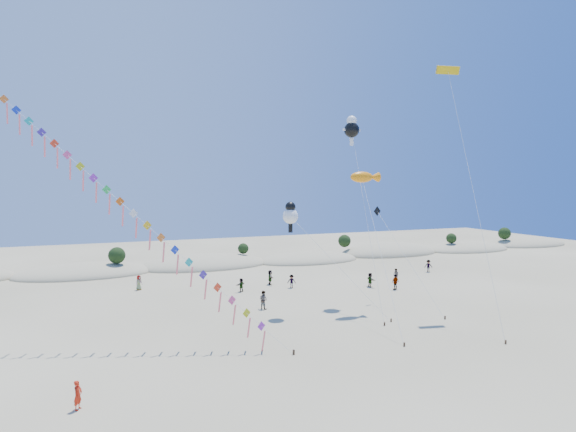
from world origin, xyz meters
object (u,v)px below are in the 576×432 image
at_px(parafoil_kite, 449,75).
at_px(fish_kite, 365,177).
at_px(flyer_foreground, 78,395).
at_px(kite_train, 115,198).

bearing_deg(parafoil_kite, fish_kite, 159.95).
relative_size(fish_kite, parafoil_kite, 0.57).
xyz_separation_m(fish_kite, flyer_foreground, (-25.01, -12.77, -11.75)).
bearing_deg(flyer_foreground, parafoil_kite, -42.72).
bearing_deg(fish_kite, parafoil_kite, -20.05).
height_order(kite_train, parafoil_kite, parafoil_kite).
distance_m(kite_train, parafoil_kite, 32.00).
xyz_separation_m(kite_train, flyer_foreground, (-2.48, -10.91, -10.09)).
distance_m(fish_kite, flyer_foreground, 30.44).
xyz_separation_m(fish_kite, parafoil_kite, (7.39, -2.70, 9.66)).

